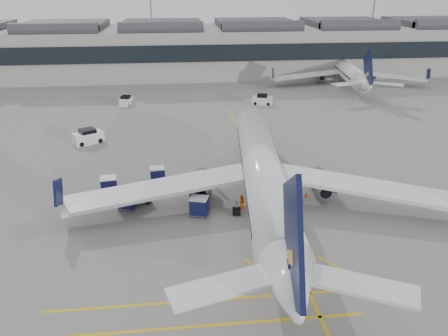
{
  "coord_description": "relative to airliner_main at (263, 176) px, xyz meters",
  "views": [
    {
      "loc": [
        0.99,
        -34.96,
        21.13
      ],
      "look_at": [
        5.23,
        4.51,
        4.0
      ],
      "focal_mm": 35.0,
      "sensor_mm": 36.0,
      "label": 1
    }
  ],
  "objects": [
    {
      "name": "service_van_left",
      "position": [
        -20.84,
        20.91,
        -2.41
      ],
      "size": [
        4.48,
        3.74,
        2.06
      ],
      "rotation": [
        0.0,
        0.0,
        0.52
      ],
      "color": "silver",
      "rests_on": "ground"
    },
    {
      "name": "airliner_far",
      "position": [
        28.8,
        53.55,
        -0.46
      ],
      "size": [
        33.46,
        36.76,
        9.79
      ],
      "rotation": [
        0.0,
        0.0,
        -0.13
      ],
      "color": "white",
      "rests_on": "ground"
    },
    {
      "name": "airliner_main",
      "position": [
        0.0,
        0.0,
        0.0
      ],
      "size": [
        38.9,
        42.67,
        11.35
      ],
      "rotation": [
        0.0,
        0.0,
        -0.09
      ],
      "color": "white",
      "rests_on": "ground"
    },
    {
      "name": "baggage_cart_b",
      "position": [
        -6.47,
        -1.27,
        -2.32
      ],
      "size": [
        2.14,
        1.93,
        1.89
      ],
      "rotation": [
        0.0,
        0.0,
        -0.29
      ],
      "color": "gray",
      "rests_on": "ground"
    },
    {
      "name": "service_van_mid",
      "position": [
        -17.55,
        41.08,
        -2.57
      ],
      "size": [
        2.33,
        3.61,
        1.71
      ],
      "rotation": [
        0.0,
        0.0,
        1.36
      ],
      "color": "silver",
      "rests_on": "ground"
    },
    {
      "name": "ground",
      "position": [
        -9.06,
        -3.73,
        -3.33
      ],
      "size": [
        220.0,
        220.0,
        0.0
      ],
      "primitive_type": "plane",
      "color": "gray",
      "rests_on": "ground"
    },
    {
      "name": "ramp_agent_b",
      "position": [
        -2.26,
        -0.7,
        -2.52
      ],
      "size": [
        0.91,
        0.78,
        1.64
      ],
      "primitive_type": "imported",
      "rotation": [
        0.0,
        0.0,
        3.36
      ],
      "color": "#FF610D",
      "rests_on": "ground"
    },
    {
      "name": "apron_markings",
      "position": [
        0.94,
        6.27,
        -3.33
      ],
      "size": [
        0.25,
        60.0,
        0.01
      ],
      "primitive_type": "cube",
      "color": "gold",
      "rests_on": "ground"
    },
    {
      "name": "ramp_agent_a",
      "position": [
        -4.18,
        4.14,
        -2.35
      ],
      "size": [
        0.74,
        0.85,
        1.98
      ],
      "primitive_type": "imported",
      "rotation": [
        0.0,
        0.0,
        1.13
      ],
      "color": "#E64F0C",
      "rests_on": "ground"
    },
    {
      "name": "terminal",
      "position": [
        -9.06,
        68.19,
        2.81
      ],
      "size": [
        200.0,
        20.45,
        12.4
      ],
      "color": "#9E9E99",
      "rests_on": "ground"
    },
    {
      "name": "baggage_cart_c",
      "position": [
        -13.56,
        0.81,
        -2.41
      ],
      "size": [
        2.03,
        1.87,
        1.72
      ],
      "rotation": [
        0.0,
        0.0,
        -0.4
      ],
      "color": "gray",
      "rests_on": "ground"
    },
    {
      "name": "safety_cone_engine",
      "position": [
        5.0,
        1.33,
        -3.05
      ],
      "size": [
        0.4,
        0.4,
        0.56
      ],
      "primitive_type": "cone",
      "color": "#F24C0A",
      "rests_on": "ground"
    },
    {
      "name": "safety_cone_nose",
      "position": [
        3.56,
        21.17,
        -3.06
      ],
      "size": [
        0.39,
        0.39,
        0.55
      ],
      "primitive_type": "cone",
      "color": "#F24C0A",
      "rests_on": "ground"
    },
    {
      "name": "pushback_tug",
      "position": [
        -12.76,
        2.03,
        -2.65
      ],
      "size": [
        3.07,
        2.29,
        1.54
      ],
      "rotation": [
        0.0,
        0.0,
        0.25
      ],
      "color": "#494A3F",
      "rests_on": "ground"
    },
    {
      "name": "light_masts",
      "position": [
        -10.72,
        82.27,
        11.16
      ],
      "size": [
        113.0,
        0.6,
        25.45
      ],
      "color": "slate",
      "rests_on": "ground"
    },
    {
      "name": "baggage_cart_a",
      "position": [
        -10.72,
        6.68,
        -2.35
      ],
      "size": [
        1.89,
        1.62,
        1.83
      ],
      "rotation": [
        0.0,
        0.0,
        0.11
      ],
      "color": "gray",
      "rests_on": "ground"
    },
    {
      "name": "baggage_cart_d",
      "position": [
        -15.8,
        4.41,
        -2.32
      ],
      "size": [
        1.97,
        1.7,
        1.9
      ],
      "rotation": [
        0.0,
        0.0,
        0.13
      ],
      "color": "gray",
      "rests_on": "ground"
    },
    {
      "name": "service_van_right",
      "position": [
        7.36,
        38.85,
        -2.51
      ],
      "size": [
        3.96,
        2.72,
        1.85
      ],
      "rotation": [
        0.0,
        0.0,
        -0.28
      ],
      "color": "silver",
      "rests_on": "ground"
    },
    {
      "name": "belt_loader",
      "position": [
        1.37,
        2.66,
        -2.73
      ],
      "size": [
        5.24,
        2.53,
        2.08
      ],
      "rotation": [
        0.0,
        0.0,
        0.22
      ],
      "color": "silver",
      "rests_on": "ground"
    }
  ]
}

